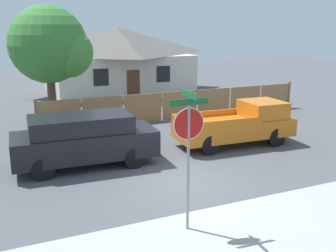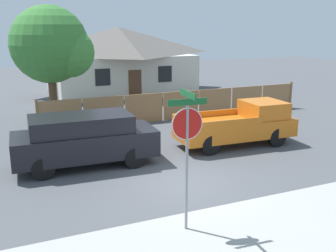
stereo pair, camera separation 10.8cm
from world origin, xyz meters
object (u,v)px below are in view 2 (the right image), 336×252
Objects in this scene: red_suv at (84,138)px; oak_tree at (54,46)px; orange_pickup at (240,124)px; house at (119,58)px; stop_sign at (187,137)px.

oak_tree is at bearing 92.32° from red_suv.
orange_pickup is at bearing -45.29° from oak_tree.
red_suv is at bearing -110.93° from house.
house is 2.08× the size of red_suv.
red_suv is at bearing -177.54° from orange_pickup.
house is at bearing 56.32° from oak_tree.
stop_sign is at bearing -74.01° from red_suv.
oak_tree is 1.16× the size of red_suv.
red_suv is 5.84m from stop_sign.
oak_tree is (-5.82, -8.73, 1.41)m from house.
oak_tree reaches higher than stop_sign.
oak_tree is 1.70× the size of stop_sign.
orange_pickup is 1.46× the size of stop_sign.
orange_pickup is (0.68, -15.29, -1.62)m from house.
red_suv is at bearing 107.14° from stop_sign.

